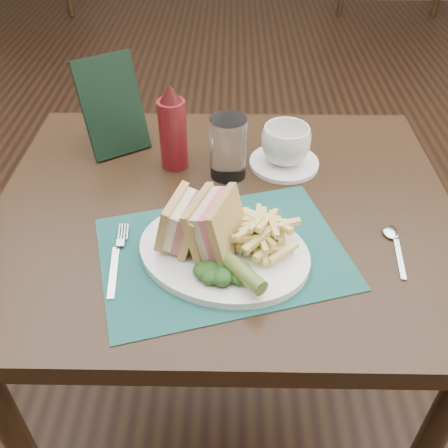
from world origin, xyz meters
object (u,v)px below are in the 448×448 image
placemat (223,253)px  ketchup_bottle (173,127)px  plate (224,252)px  sandwich_half_b (204,221)px  check_presenter (112,106)px  table_main (224,326)px  drinking_glass (228,148)px  saucer (284,163)px  sandwich_half_a (172,219)px  coffee_cup (286,145)px

placemat → ketchup_bottle: (-0.11, 0.28, 0.09)m
plate → sandwich_half_b: (-0.03, 0.01, 0.06)m
plate → check_presenter: (-0.25, 0.35, 0.09)m
ketchup_bottle → plate: bearing=-68.9°
table_main → drinking_glass: drinking_glass is taller
placemat → sandwich_half_b: size_ratio=3.93×
placemat → drinking_glass: 0.25m
sandwich_half_b → placemat: bearing=15.8°
plate → sandwich_half_b: size_ratio=2.82×
plate → saucer: size_ratio=2.00×
sandwich_half_a → saucer: bearing=67.3°
drinking_glass → check_presenter: (-0.25, 0.10, 0.04)m
table_main → check_presenter: size_ratio=4.22×
coffee_cup → check_presenter: size_ratio=0.49×
sandwich_half_b → drinking_glass: drinking_glass is taller
table_main → coffee_cup: size_ratio=8.61×
placemat → saucer: saucer is taller
sandwich_half_b → coffee_cup: 0.32m
plate → drinking_glass: bearing=109.5°
ketchup_bottle → placemat: bearing=-68.8°
table_main → sandwich_half_b: size_ratio=8.47×
placemat → saucer: 0.31m
check_presenter → sandwich_half_a: bearing=-97.2°
table_main → coffee_cup: coffee_cup is taller
placemat → sandwich_half_a: bearing=171.3°
placemat → ketchup_bottle: ketchup_bottle is taller
table_main → plate: 0.41m
placemat → sandwich_half_a: sandwich_half_a is taller
placemat → drinking_glass: (0.01, 0.24, 0.06)m
table_main → saucer: 0.43m
placemat → check_presenter: 0.44m
saucer → drinking_glass: (-0.12, -0.04, 0.06)m
ketchup_bottle → drinking_glass: bearing=-16.9°
plate → sandwich_half_b: sandwich_half_b is taller
coffee_cup → ketchup_bottle: ketchup_bottle is taller
coffee_cup → drinking_glass: drinking_glass is taller
sandwich_half_a → drinking_glass: 0.25m
sandwich_half_b → coffee_cup: (0.16, 0.28, -0.02)m
saucer → check_presenter: (-0.37, 0.06, 0.10)m
coffee_cup → drinking_glass: bearing=-162.7°
drinking_glass → check_presenter: check_presenter is taller
sandwich_half_a → plate: bearing=3.1°
plate → coffee_cup: (0.13, 0.29, 0.04)m
saucer → placemat: bearing=-114.6°
table_main → saucer: bearing=48.4°
sandwich_half_a → saucer: sandwich_half_a is taller
sandwich_half_a → check_presenter: 0.37m
coffee_cup → ketchup_bottle: bearing=-179.3°
plate → ketchup_bottle: ketchup_bottle is taller
sandwich_half_a → drinking_glass: bearing=84.0°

